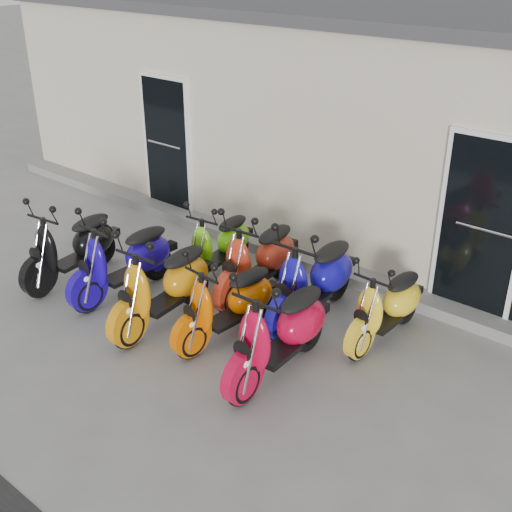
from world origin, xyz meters
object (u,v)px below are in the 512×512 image
Objects in this scene: scooter_front_black at (70,237)px; scooter_front_blue at (123,250)px; scooter_back_blue at (314,269)px; scooter_back_red at (258,249)px; scooter_front_red at (280,321)px; scooter_front_orange_a at (163,275)px; scooter_back_green at (218,236)px; scooter_front_orange_b at (227,293)px; scooter_back_yellow at (388,297)px.

scooter_front_black is 0.89m from scooter_front_blue.
scooter_back_red is at bearing 174.85° from scooter_back_blue.
scooter_front_red reaches higher than scooter_back_red.
scooter_front_red is at bearing -74.29° from scooter_back_blue.
scooter_front_orange_a and scooter_front_red have the same top height.
scooter_back_green is (-0.37, 1.37, -0.09)m from scooter_front_orange_a.
scooter_front_orange_a is at bearing -157.80° from scooter_front_orange_b.
scooter_front_blue is 1.73m from scooter_back_red.
scooter_back_blue is (0.51, 0.98, 0.08)m from scooter_front_orange_b.
scooter_back_blue is (1.31, 1.23, 0.02)m from scooter_front_orange_a.
scooter_back_red is 1.14× the size of scooter_back_yellow.
scooter_front_black is at bearing 179.23° from scooter_front_red.
scooter_back_green is 2.60m from scooter_back_yellow.
scooter_front_orange_a is at bearing -145.84° from scooter_back_yellow.
scooter_front_black is at bearing 174.83° from scooter_front_orange_a.
scooter_back_blue reaches higher than scooter_back_green.
scooter_back_blue is (1.68, -0.14, 0.10)m from scooter_back_green.
scooter_front_blue is (0.88, 0.17, 0.01)m from scooter_front_black.
scooter_front_orange_b is at bearing 4.02° from scooter_front_blue.
scooter_front_red is (0.89, -0.17, 0.06)m from scooter_front_orange_b.
scooter_front_orange_b is at bearing -50.80° from scooter_back_green.
scooter_front_orange_a is (1.80, 0.01, 0.03)m from scooter_front_black.
scooter_front_orange_a is 1.80m from scooter_back_blue.
scooter_front_black is 3.35m from scooter_back_blue.
scooter_back_red is (-0.39, 1.03, 0.05)m from scooter_front_orange_b.
scooter_front_orange_b is 1.82m from scooter_back_yellow.
scooter_back_green is at bearing 99.84° from scooter_front_orange_a.
scooter_back_yellow is (3.15, 1.22, -0.08)m from scooter_front_blue.
scooter_front_blue reaches higher than scooter_back_green.
scooter_front_orange_b is at bearing 166.93° from scooter_front_red.
scooter_front_blue is at bearing 4.35° from scooter_front_black.
scooter_back_yellow is (0.92, 0.15, -0.11)m from scooter_back_blue.
scooter_back_green is 1.02× the size of scooter_back_yellow.
scooter_front_orange_a is 0.84m from scooter_front_orange_b.
scooter_front_red reaches higher than scooter_back_green.
scooter_front_orange_a is 1.69m from scooter_front_red.
scooter_back_blue is at bearing 37.82° from scooter_front_orange_a.
scooter_back_blue is 0.94m from scooter_back_yellow.
scooter_back_green is (0.55, 1.20, -0.07)m from scooter_front_blue.
scooter_front_orange_a is 1.17× the size of scooter_back_yellow.
scooter_back_yellow is (2.23, 1.38, -0.10)m from scooter_front_orange_a.
scooter_back_blue reaches higher than scooter_front_red.
scooter_front_orange_a reaches higher than scooter_front_blue.
scooter_back_green is at bearing 145.69° from scooter_front_red.
scooter_front_red reaches higher than scooter_front_orange_b.
scooter_back_red is at bearing 115.78° from scooter_front_orange_b.
scooter_back_red is at bearing 23.23° from scooter_front_black.
scooter_back_red reaches higher than scooter_back_green.
scooter_back_red reaches higher than scooter_front_orange_b.
scooter_front_red is (1.69, 0.08, 0.00)m from scooter_front_orange_a.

